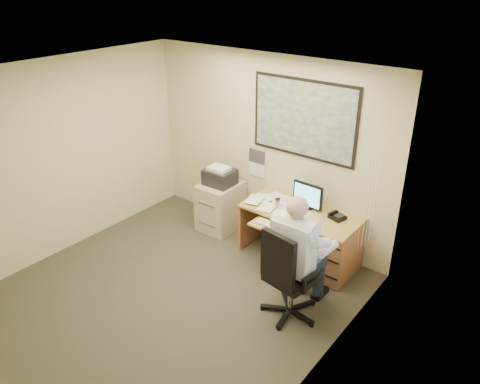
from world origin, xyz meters
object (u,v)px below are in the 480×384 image
Objects in this scene: desk at (321,238)px; office_chair at (289,292)px; filing_cabinet at (220,202)px; person at (294,258)px.

desk is 1.15m from office_chair.
office_chair is (1.96, -1.11, -0.10)m from filing_cabinet.
desk reaches higher than filing_cabinet.
office_chair reaches higher than desk.
filing_cabinet is at bearing -179.55° from desk.
desk is 1.37× the size of office_chair.
office_chair is at bearing -83.89° from person.
office_chair reaches higher than filing_cabinet.
office_chair is at bearing -30.71° from filing_cabinet.
desk is at bearing 101.61° from person.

